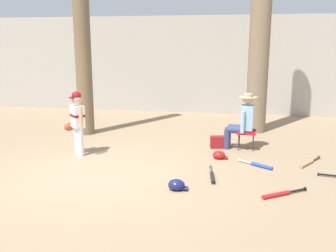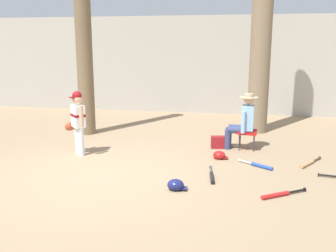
{
  "view_description": "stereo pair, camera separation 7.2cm",
  "coord_description": "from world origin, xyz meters",
  "px_view_note": "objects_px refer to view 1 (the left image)",
  "views": [
    {
      "loc": [
        2.21,
        -5.75,
        2.22
      ],
      "look_at": [
        1.03,
        0.82,
        0.75
      ],
      "focal_mm": 39.95,
      "sensor_mm": 36.0,
      "label": 1
    },
    {
      "loc": [
        2.28,
        -5.73,
        2.22
      ],
      "look_at": [
        1.03,
        0.82,
        0.75
      ],
      "focal_mm": 39.95,
      "sensor_mm": 36.0,
      "label": 2
    }
  ],
  "objects_px": {
    "bat_red_barrel": "(279,194)",
    "bat_black_composite": "(212,176)",
    "young_ballplayer": "(77,119)",
    "batting_helmet_red": "(219,155)",
    "bat_blue_youth": "(259,165)",
    "batting_helmet_navy": "(177,185)",
    "folding_stool": "(246,132)",
    "bat_wood_tan": "(308,163)",
    "seated_spectator": "(242,120)",
    "tree_behind_spectator": "(260,27)",
    "tree_near_player": "(81,17)",
    "handbag_beside_stool": "(218,142)"
  },
  "relations": [
    {
      "from": "bat_blue_youth",
      "to": "bat_black_composite",
      "type": "height_order",
      "value": "same"
    },
    {
      "from": "bat_wood_tan",
      "to": "tree_behind_spectator",
      "type": "bearing_deg",
      "value": 107.9
    },
    {
      "from": "tree_behind_spectator",
      "to": "bat_red_barrel",
      "type": "xyz_separation_m",
      "value": [
        0.16,
        -4.27,
        -2.59
      ]
    },
    {
      "from": "bat_blue_youth",
      "to": "batting_helmet_red",
      "type": "height_order",
      "value": "batting_helmet_red"
    },
    {
      "from": "handbag_beside_stool",
      "to": "batting_helmet_navy",
      "type": "height_order",
      "value": "handbag_beside_stool"
    },
    {
      "from": "young_ballplayer",
      "to": "folding_stool",
      "type": "relative_size",
      "value": 3.07
    },
    {
      "from": "tree_behind_spectator",
      "to": "bat_blue_youth",
      "type": "xyz_separation_m",
      "value": [
        -0.06,
        -2.94,
        -2.59
      ]
    },
    {
      "from": "folding_stool",
      "to": "bat_black_composite",
      "type": "relative_size",
      "value": 0.54
    },
    {
      "from": "seated_spectator",
      "to": "handbag_beside_stool",
      "type": "height_order",
      "value": "seated_spectator"
    },
    {
      "from": "tree_near_player",
      "to": "folding_stool",
      "type": "height_order",
      "value": "tree_near_player"
    },
    {
      "from": "handbag_beside_stool",
      "to": "bat_wood_tan",
      "type": "bearing_deg",
      "value": -26.85
    },
    {
      "from": "seated_spectator",
      "to": "bat_red_barrel",
      "type": "xyz_separation_m",
      "value": [
        0.53,
        -2.54,
        -0.61
      ]
    },
    {
      "from": "batting_helmet_navy",
      "to": "batting_helmet_red",
      "type": "relative_size",
      "value": 1.06
    },
    {
      "from": "young_ballplayer",
      "to": "bat_wood_tan",
      "type": "relative_size",
      "value": 1.83
    },
    {
      "from": "folding_stool",
      "to": "bat_blue_youth",
      "type": "bearing_deg",
      "value": -80.02
    },
    {
      "from": "tree_near_player",
      "to": "bat_wood_tan",
      "type": "bearing_deg",
      "value": -17.84
    },
    {
      "from": "seated_spectator",
      "to": "bat_black_composite",
      "type": "xyz_separation_m",
      "value": [
        -0.5,
        -1.95,
        -0.61
      ]
    },
    {
      "from": "bat_blue_youth",
      "to": "bat_black_composite",
      "type": "distance_m",
      "value": 1.1
    },
    {
      "from": "young_ballplayer",
      "to": "bat_black_composite",
      "type": "height_order",
      "value": "young_ballplayer"
    },
    {
      "from": "handbag_beside_stool",
      "to": "batting_helmet_red",
      "type": "xyz_separation_m",
      "value": [
        0.05,
        -0.78,
        -0.06
      ]
    },
    {
      "from": "bat_red_barrel",
      "to": "bat_blue_youth",
      "type": "height_order",
      "value": "same"
    },
    {
      "from": "bat_wood_tan",
      "to": "batting_helmet_navy",
      "type": "xyz_separation_m",
      "value": [
        -2.24,
        -1.65,
        0.04
      ]
    },
    {
      "from": "seated_spectator",
      "to": "bat_blue_youth",
      "type": "height_order",
      "value": "seated_spectator"
    },
    {
      "from": "bat_blue_youth",
      "to": "bat_wood_tan",
      "type": "distance_m",
      "value": 0.96
    },
    {
      "from": "young_ballplayer",
      "to": "seated_spectator",
      "type": "relative_size",
      "value": 1.09
    },
    {
      "from": "folding_stool",
      "to": "bat_blue_youth",
      "type": "height_order",
      "value": "folding_stool"
    },
    {
      "from": "seated_spectator",
      "to": "bat_wood_tan",
      "type": "distance_m",
      "value": 1.64
    },
    {
      "from": "tree_behind_spectator",
      "to": "handbag_beside_stool",
      "type": "xyz_separation_m",
      "value": [
        -0.87,
        -1.77,
        -2.49
      ]
    },
    {
      "from": "bat_red_barrel",
      "to": "batting_helmet_navy",
      "type": "height_order",
      "value": "batting_helmet_navy"
    },
    {
      "from": "bat_red_barrel",
      "to": "folding_stool",
      "type": "bearing_deg",
      "value": 99.68
    },
    {
      "from": "young_ballplayer",
      "to": "batting_helmet_red",
      "type": "xyz_separation_m",
      "value": [
        2.84,
        0.23,
        -0.67
      ]
    },
    {
      "from": "tree_near_player",
      "to": "bat_blue_youth",
      "type": "height_order",
      "value": "tree_near_player"
    },
    {
      "from": "bat_wood_tan",
      "to": "young_ballplayer",
      "type": "bearing_deg",
      "value": -178.17
    },
    {
      "from": "tree_near_player",
      "to": "seated_spectator",
      "type": "relative_size",
      "value": 5.26
    },
    {
      "from": "folding_stool",
      "to": "bat_wood_tan",
      "type": "distance_m",
      "value": 1.48
    },
    {
      "from": "folding_stool",
      "to": "batting_helmet_red",
      "type": "relative_size",
      "value": 1.45
    },
    {
      "from": "folding_stool",
      "to": "batting_helmet_navy",
      "type": "relative_size",
      "value": 1.37
    },
    {
      "from": "batting_helmet_red",
      "to": "bat_red_barrel",
      "type": "bearing_deg",
      "value": -60.54
    },
    {
      "from": "bat_wood_tan",
      "to": "bat_black_composite",
      "type": "height_order",
      "value": "same"
    },
    {
      "from": "batting_helmet_red",
      "to": "tree_behind_spectator",
      "type": "bearing_deg",
      "value": 72.34
    },
    {
      "from": "young_ballplayer",
      "to": "bat_red_barrel",
      "type": "height_order",
      "value": "young_ballplayer"
    },
    {
      "from": "seated_spectator",
      "to": "batting_helmet_red",
      "type": "xyz_separation_m",
      "value": [
        -0.44,
        -0.82,
        -0.57
      ]
    },
    {
      "from": "bat_black_composite",
      "to": "batting_helmet_red",
      "type": "height_order",
      "value": "batting_helmet_red"
    },
    {
      "from": "seated_spectator",
      "to": "bat_blue_youth",
      "type": "distance_m",
      "value": 1.38
    },
    {
      "from": "bat_red_barrel",
      "to": "bat_black_composite",
      "type": "height_order",
      "value": "same"
    },
    {
      "from": "bat_blue_youth",
      "to": "young_ballplayer",
      "type": "bearing_deg",
      "value": 177.53
    },
    {
      "from": "tree_near_player",
      "to": "young_ballplayer",
      "type": "bearing_deg",
      "value": -72.84
    },
    {
      "from": "young_ballplayer",
      "to": "batting_helmet_navy",
      "type": "height_order",
      "value": "young_ballplayer"
    },
    {
      "from": "tree_behind_spectator",
      "to": "bat_wood_tan",
      "type": "height_order",
      "value": "tree_behind_spectator"
    },
    {
      "from": "tree_near_player",
      "to": "bat_blue_youth",
      "type": "distance_m",
      "value": 5.36
    }
  ]
}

